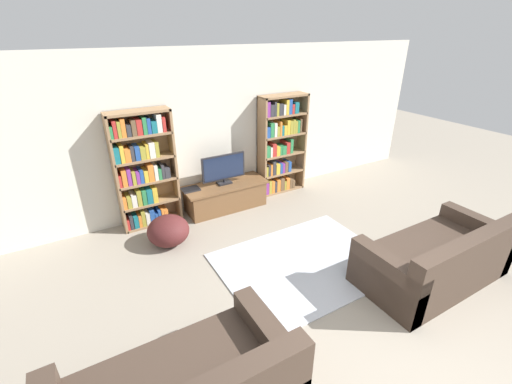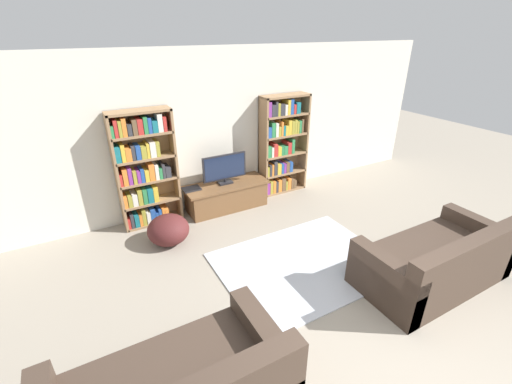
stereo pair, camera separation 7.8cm
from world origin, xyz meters
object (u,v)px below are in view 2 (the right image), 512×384
Objects in this scene: tv_stand at (226,196)px; laptop at (191,189)px; bookshelf_right at (281,145)px; couch_right_sofa at (435,262)px; television at (225,168)px; beanbag_ottoman at (168,230)px; bookshelf_left at (144,169)px.

laptop is (-0.59, 0.07, 0.24)m from tv_stand.
bookshelf_right reaches higher than laptop.
laptop is at bearing 173.23° from tv_stand.
television is at bearing 115.12° from couch_right_sofa.
tv_stand is 3.30m from couch_right_sofa.
couch_right_sofa is 3.16× the size of beanbag_ottoman.
bookshelf_left is at bearing 173.28° from laptop.
tv_stand is at bearing 115.34° from couch_right_sofa.
beanbag_ottoman is at bearing -153.81° from tv_stand.
beanbag_ottoman is at bearing -162.82° from bookshelf_right.
television is at bearing 90.00° from tv_stand.
laptop is at bearing 176.07° from television.
tv_stand is at bearing -172.76° from bookshelf_right.
bookshelf_left is at bearing 173.25° from tv_stand.
bookshelf_right is at bearing 17.18° from beanbag_ottoman.
bookshelf_right is at bearing 5.84° from television.
tv_stand is (-1.19, -0.15, -0.67)m from bookshelf_right.
couch_right_sofa is at bearing -42.77° from beanbag_ottoman.
laptop is 3.65m from couch_right_sofa.
tv_stand is (1.27, -0.15, -0.68)m from bookshelf_left.
bookshelf_left is at bearing -179.99° from bookshelf_right.
bookshelf_right is at bearing 7.24° from tv_stand.
bookshelf_left reaches higher than laptop.
bookshelf_left is 2.46m from bookshelf_right.
bookshelf_right reaches higher than tv_stand.
laptop is 0.92m from beanbag_ottoman.
television reaches higher than tv_stand.
beanbag_ottoman is (-2.37, -0.73, -0.68)m from bookshelf_right.
laptop is (-1.77, -0.08, -0.43)m from bookshelf_right.
beanbag_ottoman is at bearing -152.67° from television.
bookshelf_right is (2.46, 0.00, -0.01)m from bookshelf_left.
laptop is (-0.59, 0.04, -0.26)m from television.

